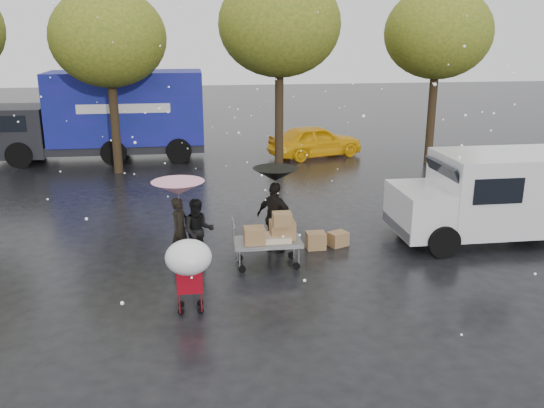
{
  "coord_description": "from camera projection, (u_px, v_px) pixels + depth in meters",
  "views": [
    {
      "loc": [
        -0.82,
        -11.3,
        5.05
      ],
      "look_at": [
        0.94,
        1.0,
        1.29
      ],
      "focal_mm": 38.0,
      "sensor_mm": 36.0,
      "label": 1
    }
  ],
  "objects": [
    {
      "name": "person_middle",
      "position": [
        198.0,
        231.0,
        12.87
      ],
      "size": [
        0.74,
        0.59,
        1.48
      ],
      "primitive_type": "imported",
      "rotation": [
        0.0,
        0.0,
        0.05
      ],
      "color": "black",
      "rests_on": "ground"
    },
    {
      "name": "yellow_taxi",
      "position": [
        315.0,
        141.0,
        23.76
      ],
      "size": [
        4.21,
        2.67,
        1.33
      ],
      "primitive_type": "imported",
      "rotation": [
        0.0,
        0.0,
        1.87
      ],
      "color": "#FFB90D",
      "rests_on": "ground"
    },
    {
      "name": "umbrella_pink",
      "position": [
        178.0,
        188.0,
        12.64
      ],
      "size": [
        1.18,
        1.18,
        1.87
      ],
      "color": "#4C4C4C",
      "rests_on": "ground"
    },
    {
      "name": "umbrella_black",
      "position": [
        275.0,
        175.0,
        13.13
      ],
      "size": [
        1.04,
        1.04,
        2.04
      ],
      "color": "#4C4C4C",
      "rests_on": "ground"
    },
    {
      "name": "ground",
      "position": [
        235.0,
        277.0,
        12.28
      ],
      "size": [
        90.0,
        90.0,
        0.0
      ],
      "primitive_type": "plane",
      "color": "black",
      "rests_on": "ground"
    },
    {
      "name": "tree_row",
      "position": [
        196.0,
        31.0,
        20.24
      ],
      "size": [
        21.6,
        4.4,
        7.12
      ],
      "color": "black",
      "rests_on": "ground"
    },
    {
      "name": "person_pink",
      "position": [
        180.0,
        230.0,
        12.92
      ],
      "size": [
        0.59,
        0.65,
        1.49
      ],
      "primitive_type": "imported",
      "rotation": [
        0.0,
        0.0,
        1.0
      ],
      "color": "black",
      "rests_on": "ground"
    },
    {
      "name": "person_black",
      "position": [
        275.0,
        218.0,
        13.43
      ],
      "size": [
        1.02,
        0.97,
        1.7
      ],
      "primitive_type": "imported",
      "rotation": [
        0.0,
        0.0,
        2.41
      ],
      "color": "black",
      "rests_on": "ground"
    },
    {
      "name": "shopping_cart",
      "position": [
        189.0,
        261.0,
        10.36
      ],
      "size": [
        0.84,
        0.84,
        1.46
      ],
      "color": "#9E0916",
      "rests_on": "ground"
    },
    {
      "name": "box_ground_far",
      "position": [
        338.0,
        239.0,
        14.02
      ],
      "size": [
        0.54,
        0.49,
        0.34
      ],
      "primitive_type": "cube",
      "rotation": [
        0.0,
        0.0,
        0.4
      ],
      "color": "brown",
      "rests_on": "ground"
    },
    {
      "name": "blue_truck",
      "position": [
        106.0,
        116.0,
        23.01
      ],
      "size": [
        8.3,
        2.6,
        3.5
      ],
      "color": "navy",
      "rests_on": "ground"
    },
    {
      "name": "white_van",
      "position": [
        499.0,
        195.0,
        14.18
      ],
      "size": [
        4.91,
        2.18,
        2.2
      ],
      "color": "silver",
      "rests_on": "ground"
    },
    {
      "name": "vendor_cart",
      "position": [
        271.0,
        235.0,
        12.68
      ],
      "size": [
        1.52,
        0.8,
        1.27
      ],
      "color": "slate",
      "rests_on": "ground"
    },
    {
      "name": "box_ground_near",
      "position": [
        316.0,
        240.0,
        13.82
      ],
      "size": [
        0.46,
        0.37,
        0.41
      ],
      "primitive_type": "cube",
      "rotation": [
        0.0,
        0.0,
        0.01
      ],
      "color": "brown",
      "rests_on": "ground"
    }
  ]
}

